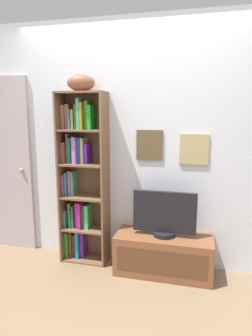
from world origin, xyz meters
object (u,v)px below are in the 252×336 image
at_px(football, 81,83).
at_px(tv_stand, 163,254).
at_px(television, 165,215).
at_px(bookshelf, 81,178).

distance_m(football, tv_stand, 1.92).
distance_m(tv_stand, television, 0.42).
height_order(bookshelf, football, football).
height_order(football, tv_stand, football).
relative_size(football, tv_stand, 0.29).
relative_size(tv_stand, television, 1.55).
height_order(football, television, football).
height_order(tv_stand, television, television).
relative_size(football, television, 0.44).
bearing_deg(bookshelf, television, -6.26).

